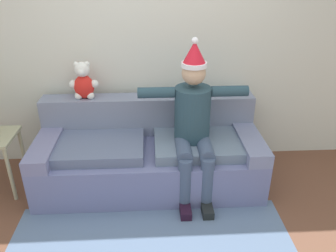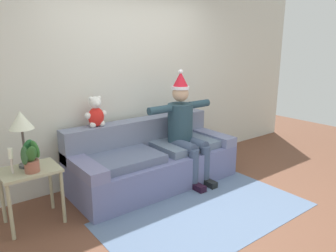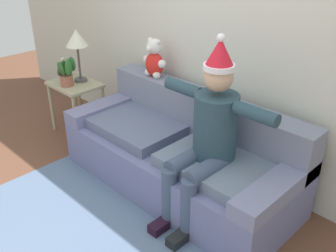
% 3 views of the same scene
% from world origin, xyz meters
% --- Properties ---
extents(ground_plane, '(10.00, 10.00, 0.00)m').
position_xyz_m(ground_plane, '(0.00, 0.00, 0.00)').
color(ground_plane, brown).
extents(back_wall, '(7.00, 0.10, 2.70)m').
position_xyz_m(back_wall, '(0.00, 1.55, 1.35)').
color(back_wall, silver).
rests_on(back_wall, ground_plane).
extents(couch, '(2.19, 0.92, 0.83)m').
position_xyz_m(couch, '(0.00, 1.02, 0.32)').
color(couch, slate).
rests_on(couch, ground_plane).
extents(person_seated, '(1.02, 0.77, 1.50)m').
position_xyz_m(person_seated, '(0.42, 0.85, 0.75)').
color(person_seated, '#27414F').
rests_on(person_seated, ground_plane).
extents(teddy_bear, '(0.29, 0.17, 0.38)m').
position_xyz_m(teddy_bear, '(-0.64, 1.30, 1.00)').
color(teddy_bear, red).
rests_on(teddy_bear, couch).
extents(side_table, '(0.56, 0.44, 0.60)m').
position_xyz_m(side_table, '(-1.56, 0.94, 0.50)').
color(side_table, tan).
rests_on(side_table, ground_plane).
extents(table_lamp, '(0.24, 0.24, 0.58)m').
position_xyz_m(table_lamp, '(-1.56, 1.03, 1.06)').
color(table_lamp, '#474B4A').
rests_on(table_lamp, side_table).
extents(potted_plant, '(0.21, 0.24, 0.33)m').
position_xyz_m(potted_plant, '(-1.55, 0.85, 0.76)').
color(potted_plant, '#955744').
rests_on(potted_plant, side_table).
extents(candle_tall, '(0.04, 0.04, 0.26)m').
position_xyz_m(candle_tall, '(-1.71, 0.92, 0.77)').
color(candle_tall, beige).
rests_on(candle_tall, side_table).
extents(area_rug, '(2.34, 1.27, 0.01)m').
position_xyz_m(area_rug, '(0.00, -0.05, 0.00)').
color(area_rug, slate).
rests_on(area_rug, ground_plane).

